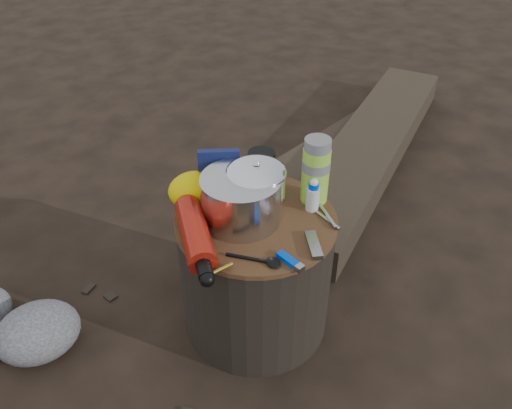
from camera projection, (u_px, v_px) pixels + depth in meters
name	position (u px, v px, depth m)	size (l,w,h in m)	color
ground	(256.00, 318.00, 1.73)	(60.00, 60.00, 0.00)	black
stump	(256.00, 272.00, 1.61)	(0.47, 0.47, 0.43)	black
log_main	(369.00, 148.00, 2.49)	(0.29, 1.73, 0.15)	#31271D
log_small	(318.00, 159.00, 2.46)	(0.20, 1.11, 0.09)	#31271D
foil_windscreen	(241.00, 199.00, 1.44)	(0.23, 0.23, 0.14)	#B9B9BF
camping_pot	(256.00, 189.00, 1.45)	(0.17, 0.17, 0.17)	white
fuel_bottle	(195.00, 234.00, 1.36)	(0.08, 0.32, 0.08)	#A41A0E
thermos	(316.00, 171.00, 1.49)	(0.08, 0.08, 0.20)	#96D83A
travel_mug	(261.00, 170.00, 1.57)	(0.08, 0.08, 0.12)	black
stuff_sack	(193.00, 189.00, 1.50)	(0.15, 0.12, 0.10)	#F2CD00
food_pouch	(219.00, 175.00, 1.52)	(0.12, 0.03, 0.16)	#0E1545
lighter	(288.00, 259.00, 1.33)	(0.02, 0.09, 0.02)	#003DCD
multitool	(314.00, 245.00, 1.37)	(0.03, 0.11, 0.01)	#A2A2A7
pot_grabber	(325.00, 218.00, 1.47)	(0.03, 0.12, 0.01)	#A2A2A7
spork	(249.00, 258.00, 1.34)	(0.03, 0.14, 0.01)	black
squeeze_bottle	(313.00, 196.00, 1.49)	(0.04, 0.04, 0.09)	silver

